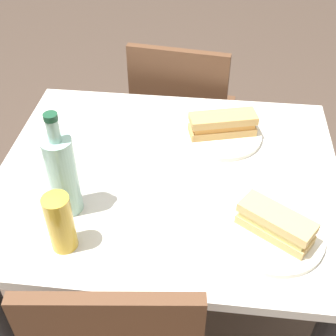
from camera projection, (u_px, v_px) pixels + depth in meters
name	position (u px, v px, depth m)	size (l,w,h in m)	color
ground_plane	(168.00, 310.00, 1.78)	(8.00, 8.00, 0.00)	#47382D
dining_table	(168.00, 203.00, 1.37)	(0.99, 0.82, 0.74)	beige
chair_far	(182.00, 119.00, 1.90)	(0.44, 0.44, 0.87)	brown
plate_near	(273.00, 234.00, 1.11)	(0.25, 0.25, 0.01)	silver
baguette_sandwich_near	(276.00, 223.00, 1.08)	(0.19, 0.16, 0.07)	tan
knife_near	(281.00, 217.00, 1.14)	(0.17, 0.08, 0.01)	silver
plate_far	(222.00, 135.00, 1.42)	(0.25, 0.25, 0.01)	silver
baguette_sandwich_far	(223.00, 124.00, 1.39)	(0.22, 0.12, 0.07)	tan
knife_far	(214.00, 122.00, 1.45)	(0.18, 0.06, 0.01)	silver
water_bottle	(63.00, 174.00, 1.11)	(0.08, 0.08, 0.30)	#99C6B7
beer_glass	(60.00, 223.00, 1.04)	(0.06, 0.06, 0.16)	gold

